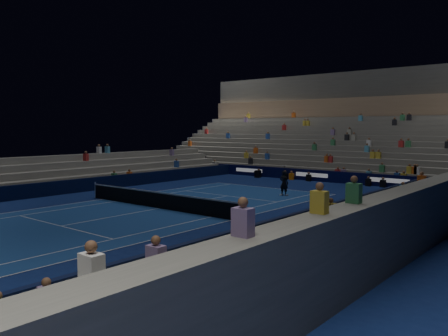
% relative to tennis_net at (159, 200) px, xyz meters
% --- Properties ---
extents(ground, '(90.00, 90.00, 0.00)m').
position_rel_tennis_net_xyz_m(ground, '(0.00, 0.00, -0.50)').
color(ground, navy).
rests_on(ground, ground).
extents(court_surface, '(10.97, 23.77, 0.01)m').
position_rel_tennis_net_xyz_m(court_surface, '(0.00, 0.00, -0.50)').
color(court_surface, navy).
rests_on(court_surface, ground).
extents(sponsor_barrier_far, '(44.00, 0.25, 1.00)m').
position_rel_tennis_net_xyz_m(sponsor_barrier_far, '(0.00, 18.50, -0.00)').
color(sponsor_barrier_far, black).
rests_on(sponsor_barrier_far, ground).
extents(sponsor_barrier_east, '(0.25, 37.00, 1.00)m').
position_rel_tennis_net_xyz_m(sponsor_barrier_east, '(9.70, 0.00, -0.00)').
color(sponsor_barrier_east, black).
rests_on(sponsor_barrier_east, ground).
extents(sponsor_barrier_west, '(0.25, 37.00, 1.00)m').
position_rel_tennis_net_xyz_m(sponsor_barrier_west, '(-9.70, 0.00, -0.00)').
color(sponsor_barrier_west, black).
rests_on(sponsor_barrier_west, ground).
extents(grandstand_main, '(44.00, 15.20, 11.20)m').
position_rel_tennis_net_xyz_m(grandstand_main, '(0.00, 27.90, 2.87)').
color(grandstand_main, '#62625D').
rests_on(grandstand_main, ground).
extents(grandstand_east, '(5.00, 37.00, 2.50)m').
position_rel_tennis_net_xyz_m(grandstand_east, '(13.17, 0.00, 0.41)').
color(grandstand_east, slate).
rests_on(grandstand_east, ground).
extents(grandstand_west, '(5.00, 37.00, 2.50)m').
position_rel_tennis_net_xyz_m(grandstand_west, '(-13.17, 0.00, 0.41)').
color(grandstand_west, slate).
rests_on(grandstand_west, ground).
extents(tennis_net, '(12.90, 0.10, 1.10)m').
position_rel_tennis_net_xyz_m(tennis_net, '(0.00, 0.00, 0.00)').
color(tennis_net, '#B2B2B7').
rests_on(tennis_net, ground).
extents(tennis_player, '(0.66, 0.45, 1.77)m').
position_rel_tennis_net_xyz_m(tennis_player, '(2.93, 9.07, 0.38)').
color(tennis_player, black).
rests_on(tennis_player, ground).
extents(broadcast_camera, '(0.68, 1.05, 0.68)m').
position_rel_tennis_net_xyz_m(broadcast_camera, '(-5.38, 17.59, -0.16)').
color(broadcast_camera, black).
rests_on(broadcast_camera, ground).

